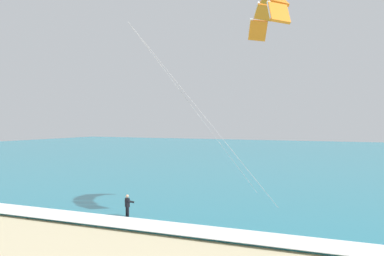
{
  "coord_description": "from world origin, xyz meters",
  "views": [
    {
      "loc": [
        12.67,
        -11.18,
        6.81
      ],
      "look_at": [
        -0.95,
        16.73,
        6.22
      ],
      "focal_mm": 43.96,
      "sensor_mm": 36.0,
      "label": 1
    }
  ],
  "objects": [
    {
      "name": "surf_foam",
      "position": [
        0.0,
        13.73,
        0.22
      ],
      "size": [
        200.0,
        2.83,
        0.04
      ],
      "primitive_type": "cube",
      "color": "white",
      "rests_on": "sea"
    },
    {
      "name": "surfboard",
      "position": [
        -5.22,
        15.45,
        0.03
      ],
      "size": [
        1.04,
        1.44,
        0.09
      ],
      "color": "yellow",
      "rests_on": "ground"
    },
    {
      "name": "sea",
      "position": [
        0.0,
        72.73,
        0.1
      ],
      "size": [
        200.0,
        120.0,
        0.2
      ],
      "primitive_type": "cube",
      "color": "teal",
      "rests_on": "ground"
    },
    {
      "name": "kitesurfer",
      "position": [
        -5.21,
        15.47,
        0.94
      ],
      "size": [
        0.67,
        0.67,
        1.69
      ],
      "color": "black",
      "rests_on": "ground"
    },
    {
      "name": "kite_primary",
      "position": [
        3.12,
        20.43,
        14.23
      ],
      "size": [
        10.77,
        7.87,
        14.08
      ],
      "color": "orange"
    }
  ]
}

